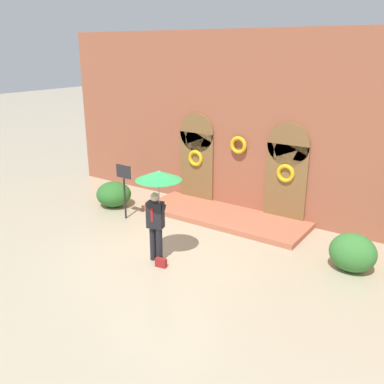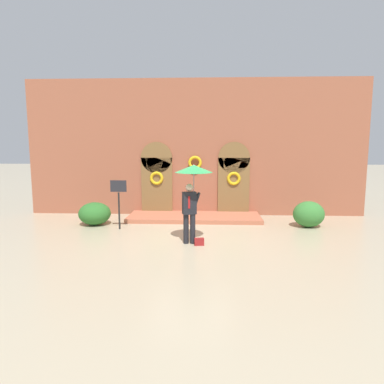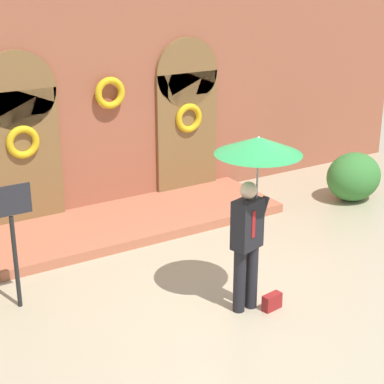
# 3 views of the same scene
# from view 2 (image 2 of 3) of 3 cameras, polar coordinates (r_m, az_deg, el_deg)

# --- Properties ---
(ground_plane) EXTENTS (80.00, 80.00, 0.00)m
(ground_plane) POSITION_cam_2_polar(r_m,az_deg,el_deg) (10.66, -0.27, -8.12)
(ground_plane) COLOR tan
(building_facade) EXTENTS (14.00, 2.30, 5.60)m
(building_facade) POSITION_cam_2_polar(r_m,az_deg,el_deg) (14.40, 0.55, 6.88)
(building_facade) COLOR #9E563D
(building_facade) RESTS_ON ground
(person_with_umbrella) EXTENTS (1.10, 1.10, 2.36)m
(person_with_umbrella) POSITION_cam_2_polar(r_m,az_deg,el_deg) (10.02, 0.11, 1.99)
(person_with_umbrella) COLOR black
(person_with_umbrella) RESTS_ON ground
(handbag) EXTENTS (0.29, 0.16, 0.22)m
(handbag) POSITION_cam_2_polar(r_m,az_deg,el_deg) (10.17, 1.21, -8.29)
(handbag) COLOR maroon
(handbag) RESTS_ON ground
(sign_post) EXTENTS (0.56, 0.06, 1.72)m
(sign_post) POSITION_cam_2_polar(r_m,az_deg,el_deg) (12.13, -12.12, -0.70)
(sign_post) COLOR black
(sign_post) RESTS_ON ground
(shrub_left) EXTENTS (1.17, 1.13, 0.83)m
(shrub_left) POSITION_cam_2_polar(r_m,az_deg,el_deg) (13.13, -15.91, -3.48)
(shrub_left) COLOR #2D6B28
(shrub_left) RESTS_ON ground
(shrub_right) EXTENTS (1.11, 0.91, 0.93)m
(shrub_right) POSITION_cam_2_polar(r_m,az_deg,el_deg) (12.97, 18.87, -3.52)
(shrub_right) COLOR #387A33
(shrub_right) RESTS_ON ground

